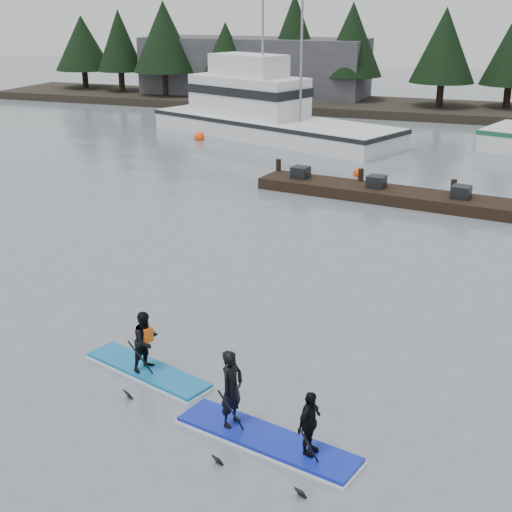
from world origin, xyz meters
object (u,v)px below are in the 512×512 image
(fishing_boat_large, at_px, (266,125))
(floating_dock, at_px, (423,199))
(paddleboard_solo, at_px, (146,352))
(paddleboard_duo, at_px, (266,418))

(fishing_boat_large, distance_m, floating_dock, 16.41)
(fishing_boat_large, distance_m, paddleboard_solo, 29.21)
(fishing_boat_large, bearing_deg, floating_dock, -26.10)
(floating_dock, distance_m, paddleboard_solo, 16.62)
(fishing_boat_large, xyz_separation_m, paddleboard_solo, (7.12, -28.33, -0.18))
(paddleboard_duo, bearing_deg, fishing_boat_large, 123.12)
(fishing_boat_large, relative_size, paddleboard_solo, 5.00)
(fishing_boat_large, bearing_deg, paddleboard_solo, -54.07)
(fishing_boat_large, xyz_separation_m, paddleboard_duo, (10.49, -29.93, -0.17))
(paddleboard_solo, xyz_separation_m, paddleboard_duo, (3.37, -1.60, 0.01))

